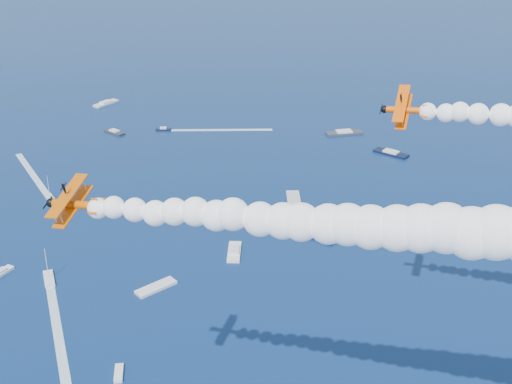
# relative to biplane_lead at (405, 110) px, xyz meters

# --- Properties ---
(biplane_lead) EXTENTS (7.97, 9.94, 8.41)m
(biplane_lead) POSITION_rel_biplane_lead_xyz_m (0.00, 0.00, 0.00)
(biplane_lead) COLOR #FF5805
(biplane_trail) EXTENTS (8.10, 9.83, 7.71)m
(biplane_trail) POSITION_rel_biplane_lead_xyz_m (-37.84, -33.52, -4.67)
(biplane_trail) COLOR #D95804
(smoke_trail_trail) EXTENTS (69.59, 11.78, 12.22)m
(smoke_trail_trail) POSITION_rel_biplane_lead_xyz_m (-3.66, -34.78, -2.03)
(smoke_trail_trail) COLOR white
(spectator_boats) EXTENTS (211.42, 169.62, 0.70)m
(spectator_boats) POSITION_rel_biplane_lead_xyz_m (-22.58, 66.45, -56.19)
(spectator_boats) COLOR black
(spectator_boats) RESTS_ON ground
(boat_wakes) EXTENTS (79.89, 150.43, 0.04)m
(boat_wakes) POSITION_rel_biplane_lead_xyz_m (-85.77, 69.90, -56.51)
(boat_wakes) COLOR white
(boat_wakes) RESTS_ON ground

